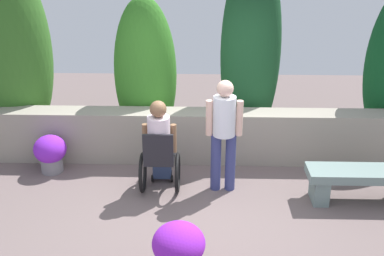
# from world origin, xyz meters

# --- Properties ---
(ground_plane) EXTENTS (12.42, 12.42, 0.00)m
(ground_plane) POSITION_xyz_m (0.00, 0.00, 0.00)
(ground_plane) COLOR #6A5A59
(stone_retaining_wall) EXTENTS (7.24, 0.42, 0.81)m
(stone_retaining_wall) POSITION_xyz_m (0.00, 1.48, 0.40)
(stone_retaining_wall) COLOR gray
(stone_retaining_wall) RESTS_ON ground
(hedge_backdrop) EXTENTS (7.66, 1.02, 3.20)m
(hedge_backdrop) POSITION_xyz_m (-0.34, 2.06, 1.48)
(hedge_backdrop) COLOR #346924
(hedge_backdrop) RESTS_ON ground
(stone_bench) EXTENTS (1.46, 0.44, 0.47)m
(stone_bench) POSITION_xyz_m (2.21, 0.30, 0.32)
(stone_bench) COLOR slate
(stone_bench) RESTS_ON ground
(person_in_wheelchair) EXTENTS (0.53, 0.66, 1.33)m
(person_in_wheelchair) POSITION_xyz_m (-0.48, 0.54, 0.62)
(person_in_wheelchair) COLOR black
(person_in_wheelchair) RESTS_ON ground
(person_standing_companion) EXTENTS (0.49, 0.30, 1.58)m
(person_standing_companion) POSITION_xyz_m (0.38, 0.57, 0.91)
(person_standing_companion) COLOR navy
(person_standing_companion) RESTS_ON ground
(flower_pot_purple_near) EXTENTS (0.55, 0.55, 0.61)m
(flower_pot_purple_near) POSITION_xyz_m (-0.13, -1.22, 0.34)
(flower_pot_purple_near) COLOR #A8672F
(flower_pot_purple_near) RESTS_ON ground
(flower_pot_terracotta_by_wall) EXTENTS (0.48, 0.48, 0.58)m
(flower_pot_terracotta_by_wall) POSITION_xyz_m (-2.15, 1.02, 0.32)
(flower_pot_terracotta_by_wall) COLOR slate
(flower_pot_terracotta_by_wall) RESTS_ON ground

